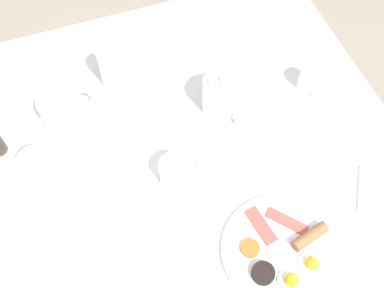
{
  "coord_description": "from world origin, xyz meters",
  "views": [
    {
      "loc": [
        0.56,
        -0.2,
        1.74
      ],
      "look_at": [
        0.0,
        0.0,
        0.73
      ],
      "focal_mm": 42.0,
      "sensor_mm": 36.0,
      "label": 1
    }
  ],
  "objects_px": {
    "fork_spare": "(97,212)",
    "teapot_near": "(222,95)",
    "teapot_far": "(62,110)",
    "napkin_folded": "(376,191)",
    "water_glass_short": "(112,67)",
    "spoon_for_tea": "(280,8)",
    "breakfast_plate": "(283,252)",
    "teacup_with_saucer_left": "(177,173)",
    "fork_by_plate": "(225,41)",
    "creamer_jug": "(310,79)",
    "water_glass_tall": "(41,173)"
  },
  "relations": [
    {
      "from": "water_glass_short",
      "to": "teacup_with_saucer_left",
      "type": "bearing_deg",
      "value": 11.18
    },
    {
      "from": "teapot_near",
      "to": "spoon_for_tea",
      "type": "height_order",
      "value": "teapot_near"
    },
    {
      "from": "teapot_near",
      "to": "fork_by_plate",
      "type": "bearing_deg",
      "value": -39.72
    },
    {
      "from": "teapot_far",
      "to": "teapot_near",
      "type": "bearing_deg",
      "value": 152.66
    },
    {
      "from": "breakfast_plate",
      "to": "fork_spare",
      "type": "height_order",
      "value": "breakfast_plate"
    },
    {
      "from": "creamer_jug",
      "to": "fork_by_plate",
      "type": "height_order",
      "value": "creamer_jug"
    },
    {
      "from": "teapot_far",
      "to": "fork_spare",
      "type": "relative_size",
      "value": 1.05
    },
    {
      "from": "teapot_far",
      "to": "fork_spare",
      "type": "xyz_separation_m",
      "value": [
        0.29,
        0.02,
        -0.05
      ]
    },
    {
      "from": "teacup_with_saucer_left",
      "to": "spoon_for_tea",
      "type": "height_order",
      "value": "teacup_with_saucer_left"
    },
    {
      "from": "teapot_near",
      "to": "fork_by_plate",
      "type": "distance_m",
      "value": 0.25
    },
    {
      "from": "water_glass_short",
      "to": "fork_by_plate",
      "type": "bearing_deg",
      "value": 96.44
    },
    {
      "from": "breakfast_plate",
      "to": "spoon_for_tea",
      "type": "height_order",
      "value": "breakfast_plate"
    },
    {
      "from": "fork_by_plate",
      "to": "fork_spare",
      "type": "xyz_separation_m",
      "value": [
        0.42,
        -0.5,
        0.0
      ]
    },
    {
      "from": "breakfast_plate",
      "to": "teapot_near",
      "type": "height_order",
      "value": "teapot_near"
    },
    {
      "from": "fork_by_plate",
      "to": "water_glass_short",
      "type": "bearing_deg",
      "value": -83.56
    },
    {
      "from": "breakfast_plate",
      "to": "teapot_near",
      "type": "relative_size",
      "value": 1.43
    },
    {
      "from": "teapot_far",
      "to": "fork_spare",
      "type": "height_order",
      "value": "teapot_far"
    },
    {
      "from": "water_glass_short",
      "to": "fork_spare",
      "type": "height_order",
      "value": "water_glass_short"
    },
    {
      "from": "breakfast_plate",
      "to": "teacup_with_saucer_left",
      "type": "relative_size",
      "value": 1.98
    },
    {
      "from": "teapot_far",
      "to": "water_glass_tall",
      "type": "bearing_deg",
      "value": 51.11
    },
    {
      "from": "breakfast_plate",
      "to": "spoon_for_tea",
      "type": "xyz_separation_m",
      "value": [
        -0.73,
        0.34,
        -0.01
      ]
    },
    {
      "from": "napkin_folded",
      "to": "spoon_for_tea",
      "type": "distance_m",
      "value": 0.67
    },
    {
      "from": "teacup_with_saucer_left",
      "to": "water_glass_tall",
      "type": "distance_m",
      "value": 0.32
    },
    {
      "from": "fork_spare",
      "to": "teapot_near",
      "type": "bearing_deg",
      "value": 115.64
    },
    {
      "from": "water_glass_tall",
      "to": "breakfast_plate",
      "type": "bearing_deg",
      "value": 53.75
    },
    {
      "from": "napkin_folded",
      "to": "teacup_with_saucer_left",
      "type": "bearing_deg",
      "value": -114.02
    },
    {
      "from": "spoon_for_tea",
      "to": "creamer_jug",
      "type": "bearing_deg",
      "value": -11.51
    },
    {
      "from": "napkin_folded",
      "to": "teapot_near",
      "type": "bearing_deg",
      "value": -144.04
    },
    {
      "from": "teapot_far",
      "to": "spoon_for_tea",
      "type": "height_order",
      "value": "teapot_far"
    },
    {
      "from": "teapot_far",
      "to": "creamer_jug",
      "type": "height_order",
      "value": "teapot_far"
    },
    {
      "from": "water_glass_short",
      "to": "spoon_for_tea",
      "type": "relative_size",
      "value": 0.98
    },
    {
      "from": "teapot_far",
      "to": "napkin_folded",
      "type": "xyz_separation_m",
      "value": [
        0.47,
        0.68,
        -0.05
      ]
    },
    {
      "from": "teapot_near",
      "to": "teapot_far",
      "type": "xyz_separation_m",
      "value": [
        -0.1,
        -0.41,
        0.0
      ]
    },
    {
      "from": "creamer_jug",
      "to": "napkin_folded",
      "type": "xyz_separation_m",
      "value": [
        0.35,
        0.01,
        -0.03
      ]
    },
    {
      "from": "water_glass_short",
      "to": "fork_spare",
      "type": "bearing_deg",
      "value": -20.87
    },
    {
      "from": "breakfast_plate",
      "to": "fork_spare",
      "type": "distance_m",
      "value": 0.45
    },
    {
      "from": "water_glass_short",
      "to": "napkin_folded",
      "type": "xyz_separation_m",
      "value": [
        0.55,
        0.52,
        -0.06
      ]
    },
    {
      "from": "teapot_near",
      "to": "fork_spare",
      "type": "relative_size",
      "value": 1.04
    },
    {
      "from": "water_glass_tall",
      "to": "teapot_near",
      "type": "bearing_deg",
      "value": 99.32
    },
    {
      "from": "breakfast_plate",
      "to": "teapot_far",
      "type": "height_order",
      "value": "teapot_far"
    },
    {
      "from": "fork_by_plate",
      "to": "fork_spare",
      "type": "relative_size",
      "value": 0.81
    },
    {
      "from": "teapot_far",
      "to": "creamer_jug",
      "type": "relative_size",
      "value": 2.24
    },
    {
      "from": "creamer_jug",
      "to": "fork_spare",
      "type": "relative_size",
      "value": 0.47
    },
    {
      "from": "teapot_near",
      "to": "teacup_with_saucer_left",
      "type": "xyz_separation_m",
      "value": [
        0.17,
        -0.19,
        -0.03
      ]
    },
    {
      "from": "creamer_jug",
      "to": "fork_spare",
      "type": "height_order",
      "value": "creamer_jug"
    },
    {
      "from": "creamer_jug",
      "to": "teacup_with_saucer_left",
      "type": "bearing_deg",
      "value": -71.13
    },
    {
      "from": "teacup_with_saucer_left",
      "to": "water_glass_short",
      "type": "xyz_separation_m",
      "value": [
        -0.35,
        -0.07,
        0.04
      ]
    },
    {
      "from": "teapot_far",
      "to": "teacup_with_saucer_left",
      "type": "relative_size",
      "value": 1.39
    },
    {
      "from": "fork_by_plate",
      "to": "spoon_for_tea",
      "type": "distance_m",
      "value": 0.23
    },
    {
      "from": "breakfast_plate",
      "to": "teapot_near",
      "type": "distance_m",
      "value": 0.43
    }
  ]
}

